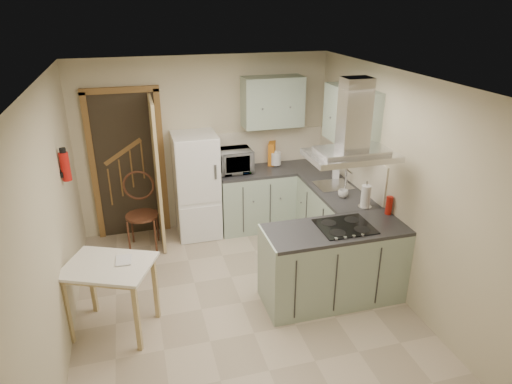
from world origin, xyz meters
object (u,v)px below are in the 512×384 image
object	(u,v)px
drop_leaf_table	(113,298)
microwave	(230,161)
peninsula	(334,264)
fridge	(197,186)
bentwood_chair	(142,216)
extractor_hood	(351,155)

from	to	relation	value
drop_leaf_table	microwave	distance (m)	2.62
microwave	peninsula	bearing A→B (deg)	-71.78
fridge	bentwood_chair	world-z (taller)	fridge
fridge	drop_leaf_table	bearing A→B (deg)	-121.66
extractor_hood	microwave	size ratio (longest dim) A/B	1.52
fridge	drop_leaf_table	distance (m)	2.24
fridge	extractor_hood	bearing A→B (deg)	-56.21
fridge	bentwood_chair	xyz separation A→B (m)	(-0.79, -0.23, -0.26)
peninsula	extractor_hood	distance (m)	1.27
extractor_hood	bentwood_chair	world-z (taller)	extractor_hood
peninsula	extractor_hood	world-z (taller)	extractor_hood
bentwood_chair	microwave	size ratio (longest dim) A/B	1.64
fridge	peninsula	world-z (taller)	fridge
peninsula	microwave	xyz separation A→B (m)	(-0.72, 2.00, 0.61)
fridge	bentwood_chair	size ratio (longest dim) A/B	1.54
fridge	microwave	distance (m)	0.59
drop_leaf_table	bentwood_chair	size ratio (longest dim) A/B	0.86
drop_leaf_table	extractor_hood	bearing A→B (deg)	21.77
extractor_hood	bentwood_chair	xyz separation A→B (m)	(-2.12, 1.75, -1.23)
extractor_hood	peninsula	bearing A→B (deg)	180.00
fridge	microwave	size ratio (longest dim) A/B	2.53
drop_leaf_table	microwave	size ratio (longest dim) A/B	1.41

